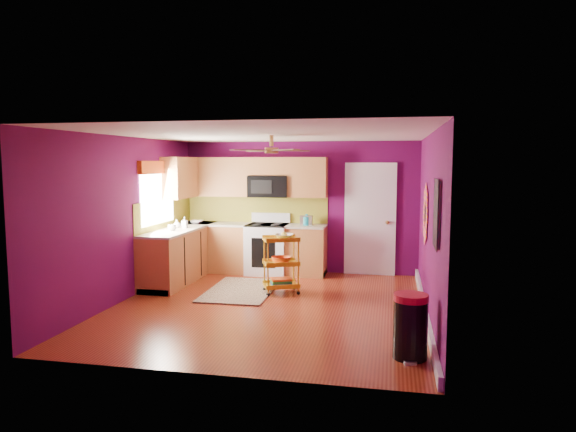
# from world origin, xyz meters

# --- Properties ---
(ground) EXTENTS (5.00, 5.00, 0.00)m
(ground) POSITION_xyz_m (0.00, 0.00, 0.00)
(ground) COLOR maroon
(ground) RESTS_ON ground
(room_envelope) EXTENTS (4.54, 5.04, 2.52)m
(room_envelope) POSITION_xyz_m (0.03, 0.00, 1.63)
(room_envelope) COLOR #570945
(room_envelope) RESTS_ON ground
(lower_cabinets) EXTENTS (2.81, 2.31, 0.94)m
(lower_cabinets) POSITION_xyz_m (-1.35, 1.82, 0.43)
(lower_cabinets) COLOR #965729
(lower_cabinets) RESTS_ON ground
(electric_range) EXTENTS (0.76, 0.66, 1.13)m
(electric_range) POSITION_xyz_m (-0.55, 2.17, 0.48)
(electric_range) COLOR white
(electric_range) RESTS_ON ground
(upper_cabinetry) EXTENTS (2.80, 2.30, 1.26)m
(upper_cabinetry) POSITION_xyz_m (-1.24, 2.17, 1.80)
(upper_cabinetry) COLOR #965729
(upper_cabinetry) RESTS_ON ground
(left_window) EXTENTS (0.08, 1.35, 1.08)m
(left_window) POSITION_xyz_m (-2.22, 1.05, 1.74)
(left_window) COLOR white
(left_window) RESTS_ON ground
(panel_door) EXTENTS (0.95, 0.11, 2.15)m
(panel_door) POSITION_xyz_m (1.35, 2.47, 1.02)
(panel_door) COLOR white
(panel_door) RESTS_ON ground
(right_wall_art) EXTENTS (0.04, 2.74, 1.04)m
(right_wall_art) POSITION_xyz_m (2.23, -0.34, 1.44)
(right_wall_art) COLOR black
(right_wall_art) RESTS_ON ground
(ceiling_fan) EXTENTS (1.01, 1.01, 0.26)m
(ceiling_fan) POSITION_xyz_m (0.00, 0.20, 2.29)
(ceiling_fan) COLOR #BF8C3F
(ceiling_fan) RESTS_ON ground
(shag_rug) EXTENTS (1.07, 1.71, 0.02)m
(shag_rug) POSITION_xyz_m (-0.66, 0.77, 0.01)
(shag_rug) COLOR black
(shag_rug) RESTS_ON ground
(rolling_cart) EXTENTS (0.66, 0.59, 1.00)m
(rolling_cart) POSITION_xyz_m (0.02, 0.79, 0.51)
(rolling_cart) COLOR gold
(rolling_cart) RESTS_ON ground
(trash_can) EXTENTS (0.46, 0.46, 0.71)m
(trash_can) POSITION_xyz_m (1.97, -1.65, 0.35)
(trash_can) COLOR black
(trash_can) RESTS_ON ground
(teal_kettle) EXTENTS (0.18, 0.18, 0.21)m
(teal_kettle) POSITION_xyz_m (0.19, 2.20, 1.02)
(teal_kettle) COLOR teal
(teal_kettle) RESTS_ON lower_cabinets
(toaster) EXTENTS (0.22, 0.15, 0.18)m
(toaster) POSITION_xyz_m (0.19, 2.20, 1.03)
(toaster) COLOR beige
(toaster) RESTS_ON lower_cabinets
(soap_bottle_a) EXTENTS (0.09, 0.09, 0.20)m
(soap_bottle_a) POSITION_xyz_m (-1.87, 1.36, 1.04)
(soap_bottle_a) COLOR #EA3F72
(soap_bottle_a) RESTS_ON lower_cabinets
(soap_bottle_b) EXTENTS (0.12, 0.12, 0.15)m
(soap_bottle_b) POSITION_xyz_m (-2.00, 1.32, 1.02)
(soap_bottle_b) COLOR white
(soap_bottle_b) RESTS_ON lower_cabinets
(counter_dish) EXTENTS (0.24, 0.24, 0.06)m
(counter_dish) POSITION_xyz_m (-1.91, 2.03, 0.97)
(counter_dish) COLOR white
(counter_dish) RESTS_ON lower_cabinets
(counter_cup) EXTENTS (0.14, 0.14, 0.11)m
(counter_cup) POSITION_xyz_m (-1.94, 0.97, 0.99)
(counter_cup) COLOR white
(counter_cup) RESTS_ON lower_cabinets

